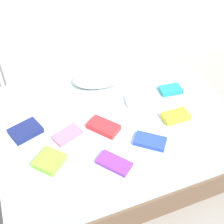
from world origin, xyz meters
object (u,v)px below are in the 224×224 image
object	(u,v)px
textbook_red	(104,127)
textbook_white	(139,100)
bed	(114,134)
textbook_purple	(114,163)
textbook_yellow	(176,116)
textbook_navy	(26,131)
textbook_teal	(171,90)
textbook_pink	(67,135)
textbook_lime	(49,161)
textbook_blue	(150,141)
pillow	(102,76)

from	to	relation	value
textbook_red	textbook_white	world-z (taller)	textbook_red
bed	textbook_purple	xyz separation A→B (m)	(-0.19, -0.49, 0.27)
textbook_yellow	textbook_white	bearing A→B (deg)	122.86
textbook_navy	textbook_red	xyz separation A→B (m)	(0.59, -0.18, -0.00)
bed	textbook_teal	world-z (taller)	textbook_teal
textbook_red	textbook_white	size ratio (longest dim) A/B	1.10
textbook_teal	textbook_yellow	world-z (taller)	textbook_yellow
textbook_teal	textbook_pink	xyz separation A→B (m)	(-1.03, -0.20, -0.01)
textbook_teal	textbook_navy	distance (m)	1.32
textbook_pink	textbook_lime	distance (m)	0.28
textbook_blue	textbook_purple	bearing A→B (deg)	-124.33
textbook_red	textbook_yellow	bearing A→B (deg)	42.63
textbook_purple	textbook_lime	bearing A→B (deg)	-150.55
textbook_blue	textbook_lime	bearing A→B (deg)	-146.60
pillow	textbook_lime	world-z (taller)	pillow
textbook_red	textbook_blue	xyz separation A→B (m)	(0.28, -0.27, -0.01)
textbook_pink	textbook_blue	xyz separation A→B (m)	(0.57, -0.29, 0.00)
textbook_navy	textbook_blue	bearing A→B (deg)	-46.40
bed	textbook_blue	distance (m)	0.50
textbook_red	textbook_purple	xyz separation A→B (m)	(-0.05, -0.36, -0.01)
pillow	textbook_white	bearing A→B (deg)	-64.88
textbook_pink	textbook_purple	xyz separation A→B (m)	(0.24, -0.39, 0.00)
textbook_navy	textbook_red	size ratio (longest dim) A/B	0.93
textbook_yellow	textbook_purple	distance (m)	0.70
textbook_teal	textbook_navy	bearing A→B (deg)	-171.58
textbook_teal	textbook_blue	bearing A→B (deg)	-126.34
textbook_lime	textbook_navy	bearing A→B (deg)	154.93
textbook_navy	textbook_red	distance (m)	0.61
textbook_navy	textbook_yellow	bearing A→B (deg)	-32.63
textbook_pink	textbook_navy	size ratio (longest dim) A/B	0.97
textbook_navy	textbook_lime	xyz separation A→B (m)	(0.11, -0.36, 0.00)
textbook_red	textbook_lime	distance (m)	0.51
bed	textbook_purple	bearing A→B (deg)	-111.51
textbook_pink	textbook_white	xyz separation A→B (m)	(0.69, 0.17, 0.00)
textbook_pink	textbook_blue	distance (m)	0.64
pillow	textbook_red	distance (m)	0.65
bed	textbook_teal	size ratio (longest dim) A/B	10.15
textbook_teal	textbook_blue	world-z (taller)	textbook_teal
bed	textbook_white	bearing A→B (deg)	14.89
textbook_pink	textbook_blue	world-z (taller)	textbook_blue
textbook_lime	textbook_yellow	size ratio (longest dim) A/B	0.86
bed	textbook_teal	distance (m)	0.66
pillow	textbook_teal	xyz separation A→B (m)	(0.53, -0.38, -0.03)
pillow	textbook_navy	xyz separation A→B (m)	(-0.80, -0.43, -0.03)
textbook_teal	textbook_lime	bearing A→B (deg)	-155.00
textbook_lime	textbook_blue	xyz separation A→B (m)	(0.76, -0.09, -0.01)
bed	textbook_yellow	size ratio (longest dim) A/B	9.20
textbook_teal	textbook_yellow	bearing A→B (deg)	-106.33
pillow	bed	bearing A→B (deg)	-97.91
pillow	textbook_pink	world-z (taller)	pillow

